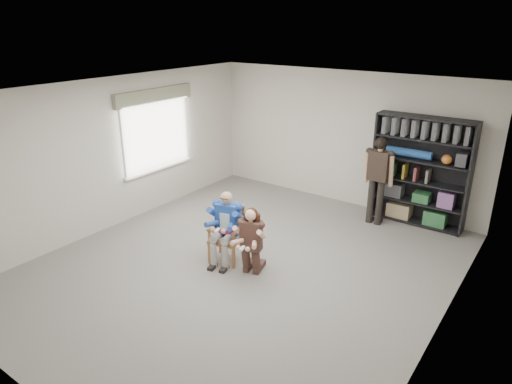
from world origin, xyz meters
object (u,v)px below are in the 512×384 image
Objects in this scene: armchair at (226,235)px; bookshelf at (420,172)px; seated_man at (226,227)px; standing_man at (377,182)px; kneeling_woman at (251,242)px.

armchair is 0.44× the size of bookshelf.
bookshelf is at bearing 43.67° from seated_man.
seated_man is 3.16m from standing_man.
seated_man is 1.09× the size of kneeling_woman.
seated_man reaches higher than kneeling_woman.
armchair is 3.18m from standing_man.
kneeling_woman is at bearing -108.43° from standing_man.
armchair is at bearing 153.81° from kneeling_woman.
seated_man is at bearing 153.81° from kneeling_woman.
kneeling_woman is 3.76m from bookshelf.
bookshelf is 1.22× the size of standing_man.
armchair is 0.84× the size of kneeling_woman.
kneeling_woman is (0.58, -0.12, 0.09)m from armchair.
standing_man is at bearing 48.81° from armchair.
standing_man is (1.42, 2.82, 0.26)m from seated_man.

